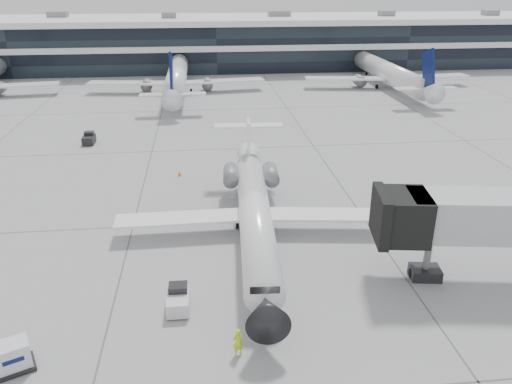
{
  "coord_description": "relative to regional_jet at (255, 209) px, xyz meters",
  "views": [
    {
      "loc": [
        -3.78,
        -38.58,
        19.45
      ],
      "look_at": [
        0.55,
        0.25,
        2.6
      ],
      "focal_mm": 35.0,
      "sensor_mm": 36.0,
      "label": 1
    }
  ],
  "objects": [
    {
      "name": "ramp_worker",
      "position": [
        -2.48,
        -14.16,
        -1.37
      ],
      "size": [
        0.73,
        0.62,
        1.71
      ],
      "primitive_type": "imported",
      "rotation": [
        0.0,
        0.0,
        3.53
      ],
      "color": "#CDFF1A",
      "rests_on": "ground"
    },
    {
      "name": "bg_jet_right",
      "position": [
        31.86,
        57.35,
        -2.22
      ],
      "size": [
        32.0,
        40.0,
        9.6
      ],
      "primitive_type": null,
      "color": "white",
      "rests_on": "ground"
    },
    {
      "name": "regional_jet",
      "position": [
        0.0,
        0.0,
        0.0
      ],
      "size": [
        22.56,
        28.16,
        6.5
      ],
      "rotation": [
        0.0,
        0.0,
        -0.06
      ],
      "color": "white",
      "rests_on": "ground"
    },
    {
      "name": "terminal",
      "position": [
        -0.14,
        84.35,
        2.78
      ],
      "size": [
        170.0,
        22.0,
        10.0
      ],
      "primitive_type": "cube",
      "color": "black",
      "rests_on": "ground"
    },
    {
      "name": "far_tug",
      "position": [
        -18.26,
        26.41,
        -1.57
      ],
      "size": [
        1.37,
        2.3,
        1.46
      ],
      "rotation": [
        0.0,
        0.0,
        -0.01
      ],
      "color": "black",
      "rests_on": "ground"
    },
    {
      "name": "traffic_cone",
      "position": [
        -6.55,
        13.83,
        -1.96
      ],
      "size": [
        0.47,
        0.47,
        0.56
      ],
      "rotation": [
        0.0,
        0.0,
        -0.28
      ],
      "color": "orange",
      "rests_on": "ground"
    },
    {
      "name": "bg_jet_center",
      "position": [
        -8.14,
        57.35,
        -2.22
      ],
      "size": [
        32.0,
        40.0,
        9.6
      ],
      "primitive_type": null,
      "color": "white",
      "rests_on": "ground"
    },
    {
      "name": "baggage_tug",
      "position": [
        -5.91,
        -9.56,
        -1.55
      ],
      "size": [
        1.43,
        2.37,
        1.5
      ],
      "rotation": [
        0.0,
        0.0,
        -0.02
      ],
      "color": "silver",
      "rests_on": "ground"
    },
    {
      "name": "ground",
      "position": [
        -0.14,
        2.35,
        -2.22
      ],
      "size": [
        220.0,
        220.0,
        0.0
      ],
      "primitive_type": "plane",
      "color": "#999A9C",
      "rests_on": "ground"
    },
    {
      "name": "cargo_uld",
      "position": [
        -14.52,
        -14.0,
        -1.39
      ],
      "size": [
        2.45,
        2.19,
        1.65
      ],
      "rotation": [
        0.0,
        0.0,
        0.42
      ],
      "color": "black",
      "rests_on": "ground"
    }
  ]
}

